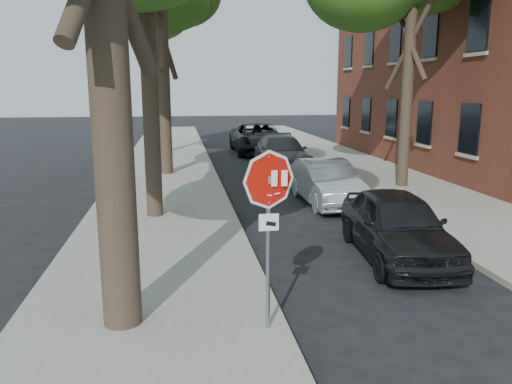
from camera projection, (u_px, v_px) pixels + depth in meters
ground at (314, 331)px, 7.40m from camera, size 120.00×120.00×0.00m
sidewalk_left at (164, 183)px, 18.62m from camera, size 4.00×55.00×0.12m
sidewalk_right at (380, 177)px, 19.90m from camera, size 4.00×55.00×0.12m
curb_left at (218, 182)px, 18.93m from camera, size 0.12×55.00×0.13m
curb_right at (330, 179)px, 19.59m from camera, size 0.12×55.00×0.13m
stop_sign at (269, 206)px, 6.88m from camera, size 0.76×0.34×2.61m
tree_far at (159, 16)px, 25.95m from camera, size 5.29×4.91×9.33m
car_a at (397, 225)px, 10.51m from camera, size 2.07×4.33×1.43m
car_b at (326, 182)px, 15.48m from camera, size 1.50×4.15×1.36m
car_c at (281, 153)px, 22.10m from camera, size 2.20×5.14×1.47m
car_d at (259, 138)px, 27.70m from camera, size 2.76×5.97×1.66m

